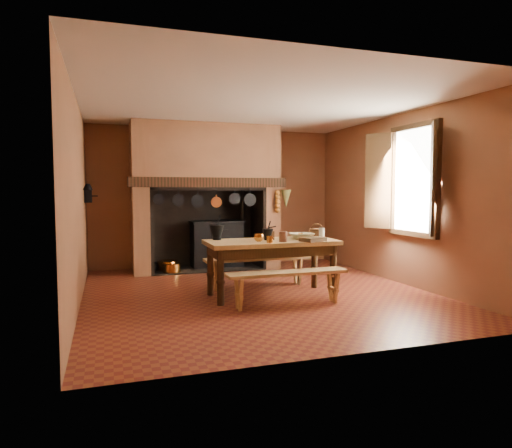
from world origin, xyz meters
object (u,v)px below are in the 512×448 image
(work_table, at_px, (271,249))
(coffee_grinder, at_px, (269,235))
(mixing_bowl, at_px, (302,236))
(bench_front, at_px, (288,280))
(iron_range, at_px, (217,243))
(wicker_basket, at_px, (317,232))

(work_table, height_order, coffee_grinder, coffee_grinder)
(mixing_bowl, bearing_deg, bench_front, -127.05)
(iron_range, bearing_deg, mixing_bowl, -76.06)
(work_table, xyz_separation_m, mixing_bowl, (0.49, 0.02, 0.17))
(coffee_grinder, relative_size, mixing_bowl, 0.57)
(mixing_bowl, relative_size, wicker_basket, 1.39)
(bench_front, distance_m, wicker_basket, 1.33)
(bench_front, bearing_deg, coffee_grinder, 91.71)
(bench_front, relative_size, mixing_bowl, 4.62)
(iron_range, xyz_separation_m, coffee_grinder, (0.16, -2.65, 0.41))
(work_table, xyz_separation_m, wicker_basket, (0.84, 0.25, 0.20))
(work_table, height_order, bench_front, work_table)
(bench_front, relative_size, wicker_basket, 6.40)
(iron_range, distance_m, coffee_grinder, 2.69)
(work_table, relative_size, mixing_bowl, 5.25)
(work_table, distance_m, coffee_grinder, 0.21)
(wicker_basket, bearing_deg, work_table, -144.19)
(bench_front, height_order, coffee_grinder, coffee_grinder)
(iron_range, bearing_deg, work_table, -86.29)
(mixing_bowl, height_order, wicker_basket, wicker_basket)
(bench_front, height_order, mixing_bowl, mixing_bowl)
(wicker_basket, bearing_deg, coffee_grinder, -147.64)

